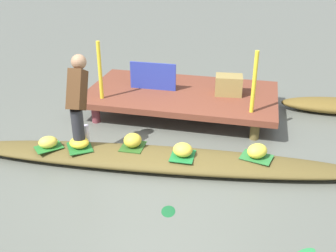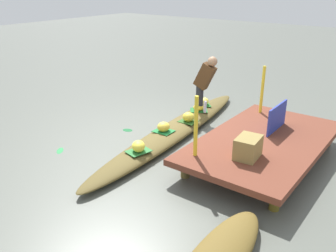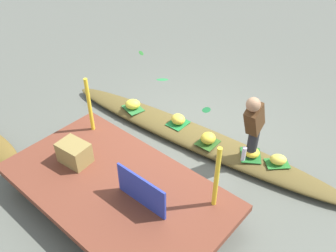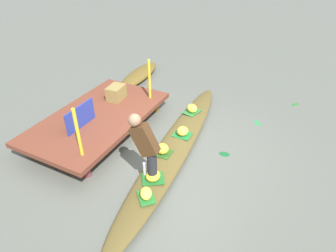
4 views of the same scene
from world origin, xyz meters
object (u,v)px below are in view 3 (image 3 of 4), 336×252
(banana_bunch_4, at_px, (251,152))
(banana_bunch_1, at_px, (178,119))
(market_banner, at_px, (141,191))
(banana_bunch_2, at_px, (208,138))
(produce_crate, at_px, (74,153))
(banana_bunch_3, at_px, (278,160))
(banana_bunch_0, at_px, (133,104))
(vendor_boat, at_px, (193,136))
(vendor_person, at_px, (254,124))
(water_bottle, at_px, (244,154))

(banana_bunch_4, bearing_deg, banana_bunch_1, 4.13)
(banana_bunch_4, bearing_deg, market_banner, 75.45)
(banana_bunch_2, bearing_deg, market_banner, 96.35)
(banana_bunch_2, bearing_deg, produce_crate, 58.65)
(produce_crate, bearing_deg, market_banner, -177.14)
(banana_bunch_3, distance_m, produce_crate, 3.04)
(banana_bunch_1, relative_size, market_banner, 0.32)
(banana_bunch_1, bearing_deg, banana_bunch_0, 11.56)
(vendor_boat, bearing_deg, banana_bunch_2, 162.68)
(banana_bunch_1, height_order, market_banner, market_banner)
(vendor_boat, distance_m, banana_bunch_4, 1.08)
(banana_bunch_4, bearing_deg, banana_bunch_3, -165.76)
(banana_bunch_1, xyz_separation_m, banana_bunch_3, (-1.80, -0.20, -0.01))
(vendor_person, bearing_deg, water_bottle, 54.46)
(market_banner, bearing_deg, vendor_person, -106.26)
(banana_bunch_2, relative_size, market_banner, 0.31)
(banana_bunch_2, xyz_separation_m, vendor_person, (-0.70, -0.08, 0.59))
(banana_bunch_1, height_order, water_bottle, water_bottle)
(vendor_boat, distance_m, produce_crate, 2.06)
(vendor_boat, bearing_deg, banana_bunch_1, -7.85)
(banana_bunch_0, height_order, produce_crate, produce_crate)
(banana_bunch_1, distance_m, water_bottle, 1.36)
(banana_bunch_2, bearing_deg, banana_bunch_4, -164.65)
(banana_bunch_2, xyz_separation_m, market_banner, (-0.19, 1.73, 0.32))
(water_bottle, xyz_separation_m, market_banner, (0.46, 1.75, 0.29))
(banana_bunch_2, height_order, water_bottle, water_bottle)
(water_bottle, distance_m, market_banner, 1.83)
(banana_bunch_1, distance_m, vendor_person, 1.53)
(market_banner, bearing_deg, banana_bunch_1, -64.29)
(banana_bunch_2, relative_size, vendor_person, 0.20)
(vendor_person, bearing_deg, vendor_boat, 0.04)
(banana_bunch_0, xyz_separation_m, banana_bunch_4, (-2.33, -0.29, -0.02))
(banana_bunch_0, relative_size, produce_crate, 0.63)
(banana_bunch_0, xyz_separation_m, banana_bunch_2, (-1.64, -0.10, 0.00))
(banana_bunch_1, relative_size, banana_bunch_2, 1.03)
(produce_crate, bearing_deg, banana_bunch_3, -136.35)
(market_banner, distance_m, produce_crate, 1.29)
(banana_bunch_0, bearing_deg, banana_bunch_1, -168.44)
(vendor_person, distance_m, water_bottle, 0.57)
(banana_bunch_0, xyz_separation_m, banana_bunch_3, (-2.73, -0.39, -0.01))
(banana_bunch_0, distance_m, banana_bunch_4, 2.35)
(water_bottle, relative_size, produce_crate, 0.58)
(produce_crate, bearing_deg, banana_bunch_1, -101.59)
(market_banner, bearing_deg, produce_crate, 2.27)
(vendor_boat, relative_size, banana_bunch_2, 21.78)
(banana_bunch_2, height_order, market_banner, market_banner)
(vendor_person, bearing_deg, produce_crate, 46.23)
(banana_bunch_1, relative_size, banana_bunch_4, 0.96)
(banana_bunch_1, distance_m, banana_bunch_3, 1.81)
(market_banner, xyz_separation_m, produce_crate, (1.29, 0.06, -0.07))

